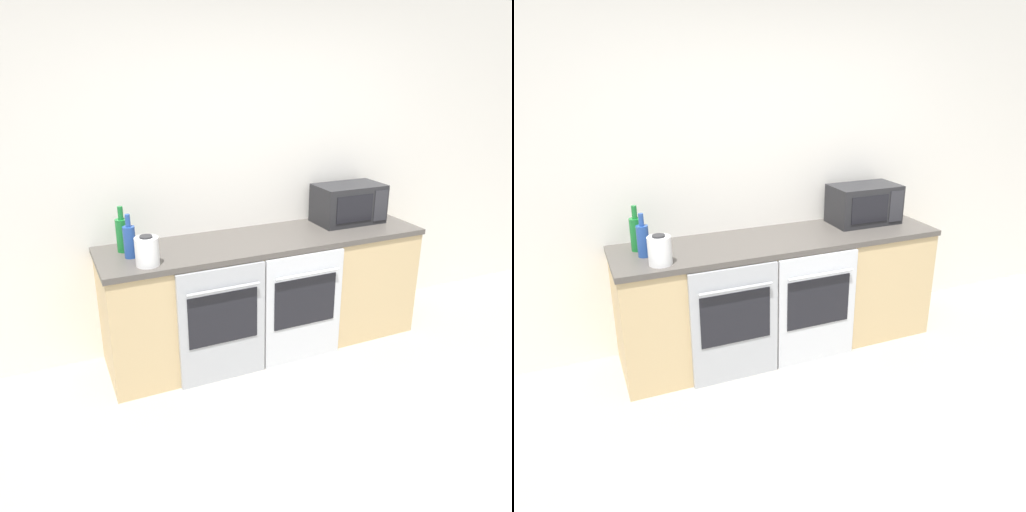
# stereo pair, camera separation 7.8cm
# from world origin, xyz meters

# --- Properties ---
(ground_plane) EXTENTS (16.00, 16.00, 0.00)m
(ground_plane) POSITION_xyz_m (0.00, 0.00, 0.00)
(ground_plane) COLOR gray
(wall_back) EXTENTS (10.00, 0.06, 2.60)m
(wall_back) POSITION_xyz_m (0.00, 2.10, 1.30)
(wall_back) COLOR silver
(wall_back) RESTS_ON ground_plane
(counter_back) EXTENTS (2.43, 0.64, 0.89)m
(counter_back) POSITION_xyz_m (0.00, 1.76, 0.45)
(counter_back) COLOR tan
(counter_back) RESTS_ON ground_plane
(oven_left) EXTENTS (0.61, 0.06, 0.84)m
(oven_left) POSITION_xyz_m (-0.47, 1.43, 0.43)
(oven_left) COLOR #A8AAAF
(oven_left) RESTS_ON ground_plane
(oven_right) EXTENTS (0.61, 0.06, 0.84)m
(oven_right) POSITION_xyz_m (0.16, 1.43, 0.43)
(oven_right) COLOR silver
(oven_right) RESTS_ON ground_plane
(microwave) EXTENTS (0.54, 0.33, 0.31)m
(microwave) POSITION_xyz_m (0.77, 1.85, 1.04)
(microwave) COLOR #232326
(microwave) RESTS_ON counter_back
(bottle_green) EXTENTS (0.08, 0.08, 0.31)m
(bottle_green) POSITION_xyz_m (-1.01, 1.88, 1.01)
(bottle_green) COLOR #19722D
(bottle_green) RESTS_ON counter_back
(bottle_blue) EXTENTS (0.08, 0.08, 0.29)m
(bottle_blue) POSITION_xyz_m (-0.98, 1.75, 1.00)
(bottle_blue) COLOR #234793
(bottle_blue) RESTS_ON counter_back
(kettle) EXTENTS (0.15, 0.15, 0.20)m
(kettle) POSITION_xyz_m (-0.91, 1.56, 0.98)
(kettle) COLOR white
(kettle) RESTS_ON counter_back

